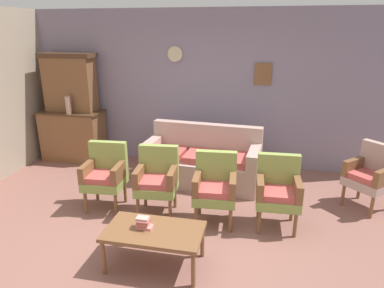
{
  "coord_description": "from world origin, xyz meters",
  "views": [
    {
      "loc": [
        0.95,
        -3.32,
        2.36
      ],
      "look_at": [
        0.01,
        1.1,
        0.85
      ],
      "focal_mm": 32.27,
      "sensor_mm": 36.0,
      "label": 1
    }
  ],
  "objects_px": {
    "armchair_row_middle": "(105,173)",
    "coffee_table": "(154,233)",
    "armchair_near_couch_end": "(215,185)",
    "side_cabinet": "(73,135)",
    "wingback_chair_by_fireplace": "(371,174)",
    "vase_on_cabinet": "(68,105)",
    "book_stack_on_table": "(144,223)",
    "armchair_by_doorway": "(157,178)",
    "armchair_near_cabinet": "(278,189)",
    "floral_couch": "(202,163)"
  },
  "relations": [
    {
      "from": "armchair_row_middle",
      "to": "coffee_table",
      "type": "distance_m",
      "value": 1.5
    },
    {
      "from": "floral_couch",
      "to": "coffee_table",
      "type": "relative_size",
      "value": 1.86
    },
    {
      "from": "book_stack_on_table",
      "to": "wingback_chair_by_fireplace",
      "type": "bearing_deg",
      "value": 34.51
    },
    {
      "from": "armchair_near_cabinet",
      "to": "wingback_chair_by_fireplace",
      "type": "relative_size",
      "value": 1.0
    },
    {
      "from": "armchair_by_doorway",
      "to": "book_stack_on_table",
      "type": "xyz_separation_m",
      "value": [
        0.19,
        -1.07,
        -0.02
      ]
    },
    {
      "from": "wingback_chair_by_fireplace",
      "to": "coffee_table",
      "type": "distance_m",
      "value": 3.08
    },
    {
      "from": "wingback_chair_by_fireplace",
      "to": "armchair_near_cabinet",
      "type": "bearing_deg",
      "value": -149.27
    },
    {
      "from": "side_cabinet",
      "to": "book_stack_on_table",
      "type": "xyz_separation_m",
      "value": [
        2.33,
        -2.66,
        0.01
      ]
    },
    {
      "from": "vase_on_cabinet",
      "to": "armchair_near_couch_end",
      "type": "height_order",
      "value": "vase_on_cabinet"
    },
    {
      "from": "vase_on_cabinet",
      "to": "wingback_chair_by_fireplace",
      "type": "xyz_separation_m",
      "value": [
        4.85,
        -0.68,
        -0.59
      ]
    },
    {
      "from": "side_cabinet",
      "to": "book_stack_on_table",
      "type": "bearing_deg",
      "value": -48.79
    },
    {
      "from": "side_cabinet",
      "to": "armchair_near_cabinet",
      "type": "height_order",
      "value": "side_cabinet"
    },
    {
      "from": "vase_on_cabinet",
      "to": "book_stack_on_table",
      "type": "height_order",
      "value": "vase_on_cabinet"
    },
    {
      "from": "armchair_row_middle",
      "to": "armchair_by_doorway",
      "type": "xyz_separation_m",
      "value": [
        0.74,
        -0.0,
        0.0
      ]
    },
    {
      "from": "armchair_near_cabinet",
      "to": "floral_couch",
      "type": "bearing_deg",
      "value": 136.01
    },
    {
      "from": "armchair_near_couch_end",
      "to": "side_cabinet",
      "type": "bearing_deg",
      "value": 150.29
    },
    {
      "from": "wingback_chair_by_fireplace",
      "to": "side_cabinet",
      "type": "bearing_deg",
      "value": 170.02
    },
    {
      "from": "side_cabinet",
      "to": "armchair_row_middle",
      "type": "xyz_separation_m",
      "value": [
        1.4,
        -1.59,
        0.03
      ]
    },
    {
      "from": "armchair_row_middle",
      "to": "book_stack_on_table",
      "type": "height_order",
      "value": "armchair_row_middle"
    },
    {
      "from": "side_cabinet",
      "to": "armchair_near_couch_end",
      "type": "relative_size",
      "value": 1.28
    },
    {
      "from": "armchair_by_doorway",
      "to": "armchair_row_middle",
      "type": "bearing_deg",
      "value": 179.71
    },
    {
      "from": "armchair_near_cabinet",
      "to": "wingback_chair_by_fireplace",
      "type": "distance_m",
      "value": 1.45
    },
    {
      "from": "floral_couch",
      "to": "armchair_near_couch_end",
      "type": "bearing_deg",
      "value": -72.15
    },
    {
      "from": "armchair_by_doorway",
      "to": "book_stack_on_table",
      "type": "relative_size",
      "value": 5.58
    },
    {
      "from": "armchair_near_couch_end",
      "to": "coffee_table",
      "type": "relative_size",
      "value": 0.9
    },
    {
      "from": "book_stack_on_table",
      "to": "coffee_table",
      "type": "bearing_deg",
      "value": -5.24
    },
    {
      "from": "armchair_near_cabinet",
      "to": "book_stack_on_table",
      "type": "relative_size",
      "value": 5.58
    },
    {
      "from": "armchair_row_middle",
      "to": "armchair_near_cabinet",
      "type": "xyz_separation_m",
      "value": [
        2.29,
        -0.02,
        0.0
      ]
    },
    {
      "from": "side_cabinet",
      "to": "armchair_near_cabinet",
      "type": "distance_m",
      "value": 4.03
    },
    {
      "from": "vase_on_cabinet",
      "to": "armchair_row_middle",
      "type": "distance_m",
      "value": 2.01
    },
    {
      "from": "armchair_near_cabinet",
      "to": "wingback_chair_by_fireplace",
      "type": "height_order",
      "value": "same"
    },
    {
      "from": "floral_couch",
      "to": "armchair_near_cabinet",
      "type": "relative_size",
      "value": 2.07
    },
    {
      "from": "book_stack_on_table",
      "to": "vase_on_cabinet",
      "type": "bearing_deg",
      "value": 132.27
    },
    {
      "from": "vase_on_cabinet",
      "to": "armchair_row_middle",
      "type": "relative_size",
      "value": 0.35
    },
    {
      "from": "armchair_row_middle",
      "to": "armchair_by_doorway",
      "type": "height_order",
      "value": "same"
    },
    {
      "from": "side_cabinet",
      "to": "armchair_row_middle",
      "type": "relative_size",
      "value": 1.28
    },
    {
      "from": "armchair_row_middle",
      "to": "coffee_table",
      "type": "relative_size",
      "value": 0.9
    },
    {
      "from": "vase_on_cabinet",
      "to": "coffee_table",
      "type": "distance_m",
      "value": 3.5
    },
    {
      "from": "armchair_row_middle",
      "to": "armchair_near_cabinet",
      "type": "bearing_deg",
      "value": -0.49
    },
    {
      "from": "side_cabinet",
      "to": "floral_couch",
      "type": "relative_size",
      "value": 0.62
    },
    {
      "from": "armchair_row_middle",
      "to": "book_stack_on_table",
      "type": "distance_m",
      "value": 1.42
    },
    {
      "from": "floral_couch",
      "to": "armchair_by_doorway",
      "type": "relative_size",
      "value": 2.07
    },
    {
      "from": "vase_on_cabinet",
      "to": "floral_couch",
      "type": "distance_m",
      "value": 2.6
    },
    {
      "from": "armchair_near_cabinet",
      "to": "wingback_chair_by_fireplace",
      "type": "bearing_deg",
      "value": 30.73
    },
    {
      "from": "side_cabinet",
      "to": "vase_on_cabinet",
      "type": "distance_m",
      "value": 0.65
    },
    {
      "from": "armchair_near_couch_end",
      "to": "book_stack_on_table",
      "type": "relative_size",
      "value": 5.58
    },
    {
      "from": "coffee_table",
      "to": "side_cabinet",
      "type": "bearing_deg",
      "value": 132.44
    },
    {
      "from": "floral_couch",
      "to": "book_stack_on_table",
      "type": "distance_m",
      "value": 2.17
    },
    {
      "from": "side_cabinet",
      "to": "vase_on_cabinet",
      "type": "xyz_separation_m",
      "value": [
        0.08,
        -0.19,
        0.62
      ]
    },
    {
      "from": "armchair_row_middle",
      "to": "wingback_chair_by_fireplace",
      "type": "distance_m",
      "value": 3.61
    }
  ]
}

